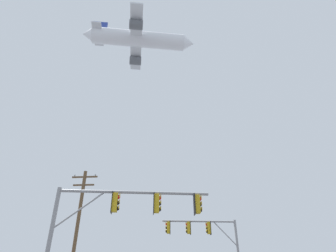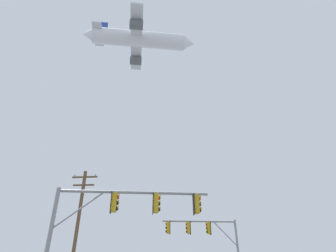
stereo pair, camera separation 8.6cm
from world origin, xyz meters
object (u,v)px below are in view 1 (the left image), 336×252
at_px(utility_pole, 77,226).
at_px(signal_pole_far, 207,236).
at_px(airplane, 139,39).
at_px(signal_pole_near, 121,213).

bearing_deg(utility_pole, signal_pole_far, 11.18).
height_order(utility_pole, airplane, airplane).
bearing_deg(signal_pole_near, airplane, 102.49).
xyz_separation_m(utility_pole, airplane, (-1.01, 21.00, 42.16)).
distance_m(signal_pole_far, utility_pole, 10.34).
height_order(signal_pole_far, airplane, airplane).
bearing_deg(signal_pole_near, utility_pole, 122.99).
bearing_deg(utility_pole, airplane, 92.77).
height_order(signal_pole_near, utility_pole, utility_pole).
bearing_deg(signal_pole_far, signal_pole_near, -113.69).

